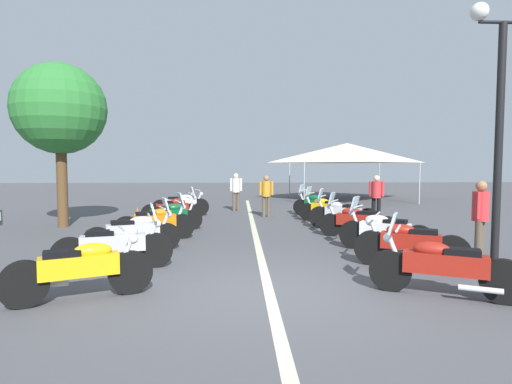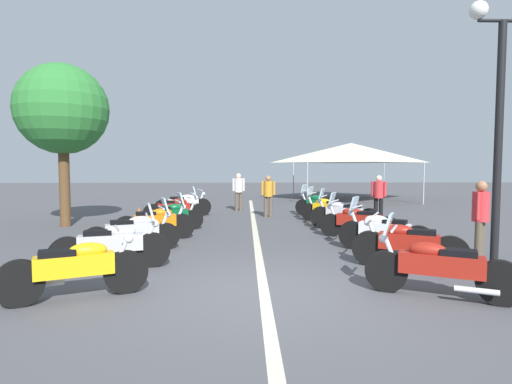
% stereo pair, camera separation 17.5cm
% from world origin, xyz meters
% --- Properties ---
extents(ground_plane, '(80.00, 80.00, 0.00)m').
position_xyz_m(ground_plane, '(0.00, 0.00, 0.00)').
color(ground_plane, '#4C4C51').
extents(lane_centre_stripe, '(22.06, 0.16, 0.01)m').
position_xyz_m(lane_centre_stripe, '(5.23, 0.00, 0.00)').
color(lane_centre_stripe, beige).
rests_on(lane_centre_stripe, ground_plane).
extents(motorcycle_left_row_0, '(1.01, 1.92, 1.00)m').
position_xyz_m(motorcycle_left_row_0, '(-0.26, 2.70, 0.46)').
color(motorcycle_left_row_0, black).
rests_on(motorcycle_left_row_0, ground_plane).
extents(motorcycle_left_row_1, '(0.83, 2.10, 1.22)m').
position_xyz_m(motorcycle_left_row_1, '(1.41, 2.73, 0.47)').
color(motorcycle_left_row_1, black).
rests_on(motorcycle_left_row_1, ground_plane).
extents(motorcycle_left_row_2, '(0.99, 2.00, 1.19)m').
position_xyz_m(motorcycle_left_row_2, '(2.99, 2.78, 0.46)').
color(motorcycle_left_row_2, black).
rests_on(motorcycle_left_row_2, ground_plane).
extents(motorcycle_left_row_3, '(0.93, 1.97, 1.22)m').
position_xyz_m(motorcycle_left_row_3, '(4.40, 2.59, 0.47)').
color(motorcycle_left_row_3, black).
rests_on(motorcycle_left_row_3, ground_plane).
extents(motorcycle_left_row_4, '(0.90, 1.93, 0.98)m').
position_xyz_m(motorcycle_left_row_4, '(5.96, 2.51, 0.44)').
color(motorcycle_left_row_4, black).
rests_on(motorcycle_left_row_4, ground_plane).
extents(motorcycle_left_row_5, '(0.81, 2.02, 1.21)m').
position_xyz_m(motorcycle_left_row_5, '(7.67, 2.68, 0.47)').
color(motorcycle_left_row_5, black).
rests_on(motorcycle_left_row_5, ground_plane).
extents(motorcycle_left_row_6, '(0.99, 2.08, 1.01)m').
position_xyz_m(motorcycle_left_row_6, '(9.30, 2.63, 0.47)').
color(motorcycle_left_row_6, black).
rests_on(motorcycle_left_row_6, ground_plane).
extents(motorcycle_right_row_0, '(1.11, 1.97, 1.20)m').
position_xyz_m(motorcycle_right_row_0, '(-0.34, -2.51, 0.46)').
color(motorcycle_right_row_0, black).
rests_on(motorcycle_right_row_0, ground_plane).
extents(motorcycle_right_row_1, '(1.06, 1.93, 1.01)m').
position_xyz_m(motorcycle_right_row_1, '(1.31, -2.73, 0.47)').
color(motorcycle_right_row_1, black).
rests_on(motorcycle_right_row_1, ground_plane).
extents(motorcycle_right_row_2, '(1.27, 1.81, 1.22)m').
position_xyz_m(motorcycle_right_row_2, '(2.77, -2.77, 0.47)').
color(motorcycle_right_row_2, black).
rests_on(motorcycle_right_row_2, ground_plane).
extents(motorcycle_right_row_3, '(1.15, 1.92, 1.20)m').
position_xyz_m(motorcycle_right_row_3, '(4.53, -2.69, 0.46)').
color(motorcycle_right_row_3, black).
rests_on(motorcycle_right_row_3, ground_plane).
extents(motorcycle_right_row_4, '(1.04, 2.01, 1.22)m').
position_xyz_m(motorcycle_right_row_4, '(6.03, -2.69, 0.48)').
color(motorcycle_right_row_4, black).
rests_on(motorcycle_right_row_4, ground_plane).
extents(motorcycle_right_row_5, '(1.18, 1.77, 1.20)m').
position_xyz_m(motorcycle_right_row_5, '(7.61, -2.51, 0.46)').
color(motorcycle_right_row_5, black).
rests_on(motorcycle_right_row_5, ground_plane).
extents(motorcycle_right_row_6, '(1.21, 1.85, 1.20)m').
position_xyz_m(motorcycle_right_row_6, '(9.18, -2.56, 0.46)').
color(motorcycle_right_row_6, black).
rests_on(motorcycle_right_row_6, ground_plane).
extents(street_lamp_twin_globe, '(0.32, 1.22, 4.84)m').
position_xyz_m(street_lamp_twin_globe, '(1.23, -4.32, 3.31)').
color(street_lamp_twin_globe, black).
rests_on(street_lamp_twin_globe, ground_plane).
extents(traffic_cone_0, '(0.36, 0.36, 0.61)m').
position_xyz_m(traffic_cone_0, '(6.96, 3.70, 0.29)').
color(traffic_cone_0, orange).
rests_on(traffic_cone_0, ground_plane).
extents(bystander_0, '(0.40, 0.40, 1.62)m').
position_xyz_m(bystander_0, '(1.94, -4.45, 0.94)').
color(bystander_0, brown).
rests_on(bystander_0, ground_plane).
extents(bystander_1, '(0.32, 0.47, 1.58)m').
position_xyz_m(bystander_1, '(8.04, -4.40, 0.92)').
color(bystander_1, black).
rests_on(bystander_1, ground_plane).
extents(bystander_2, '(0.32, 0.53, 1.56)m').
position_xyz_m(bystander_2, '(9.04, -0.57, 0.90)').
color(bystander_2, brown).
rests_on(bystander_2, ground_plane).
extents(bystander_3, '(0.32, 0.52, 1.60)m').
position_xyz_m(bystander_3, '(11.18, 0.58, 0.93)').
color(bystander_3, brown).
rests_on(bystander_3, ground_plane).
extents(roadside_tree_0, '(2.79, 2.79, 5.08)m').
position_xyz_m(roadside_tree_0, '(6.84, 5.98, 3.65)').
color(roadside_tree_0, brown).
rests_on(roadside_tree_0, ground_plane).
extents(event_tent, '(6.45, 6.45, 3.20)m').
position_xyz_m(event_tent, '(16.71, -5.67, 2.65)').
color(event_tent, beige).
rests_on(event_tent, ground_plane).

